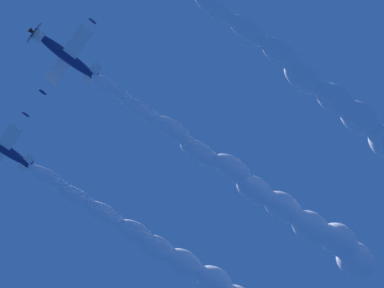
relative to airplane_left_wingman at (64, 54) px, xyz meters
The scene contains 4 objects.
airplane_left_wingman is the anchor object (origin of this frame).
smoke_trail_lead 34.52m from the airplane_left_wingman, 96.48° to the left, with size 24.51×38.87×5.53m.
smoke_trail_left_wingman 32.05m from the airplane_left_wingman, 120.84° to the left, with size 24.70×38.01×5.66m.
smoke_trail_right_wingman 34.55m from the airplane_left_wingman, 144.25° to the left, with size 24.28×37.79×6.08m.
Camera 1 is at (18.89, 8.82, 1.67)m, focal length 53.58 mm.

